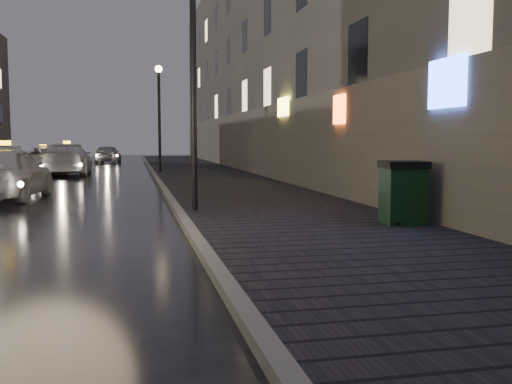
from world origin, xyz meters
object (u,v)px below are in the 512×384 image
lamp_near (193,63)px  car_far (108,154)px  taxi_far (43,159)px  car_left_mid (0,165)px  taxi_near (6,172)px  taxi_mid (67,159)px  trash_bin (403,192)px  lamp_far (159,105)px

lamp_near → car_far: size_ratio=1.34×
car_far → taxi_far: bearing=78.9°
car_left_mid → car_far: bearing=72.1°
car_far → taxi_near: bearing=93.1°
car_left_mid → taxi_mid: 5.61m
lamp_near → trash_bin: size_ratio=4.37×
lamp_far → car_left_mid: 8.41m
trash_bin → taxi_near: size_ratio=0.26×
lamp_near → lamp_far: bearing=90.0°
car_far → lamp_far: bearing=108.8°
trash_bin → car_left_mid: bearing=132.0°
lamp_near → lamp_far: same height
taxi_near → car_far: (1.91, 26.34, -0.13)m
lamp_near → car_left_mid: size_ratio=1.17×
trash_bin → car_far: size_ratio=0.31×
trash_bin → car_left_mid: 17.81m
car_left_mid → taxi_mid: (2.05, 5.22, 0.04)m
trash_bin → car_far: 34.93m
taxi_far → car_left_mid: bearing=-91.1°
car_far → lamp_near: bearing=102.9°
lamp_far → taxi_mid: 5.34m
taxi_far → trash_bin: bearing=-67.5°
trash_bin → car_left_mid: size_ratio=0.27×
lamp_far → trash_bin: size_ratio=4.37×
lamp_near → taxi_far: (-6.35, 21.52, -2.82)m
taxi_far → car_far: (3.22, 9.74, 0.00)m
trash_bin → taxi_near: (-8.73, 7.92, 0.04)m
lamp_near → taxi_far: size_ratio=1.09×
lamp_far → taxi_near: (-5.04, -11.08, -2.69)m
lamp_near → taxi_mid: lamp_near is taller
lamp_near → taxi_mid: 17.59m
trash_bin → car_far: trash_bin is taller
trash_bin → taxi_far: bearing=119.1°
lamp_far → taxi_near: 12.46m
lamp_far → trash_bin: 19.54m
taxi_near → taxi_far: bearing=-80.1°
taxi_mid → trash_bin: bearing=112.3°
lamp_far → taxi_near: size_ratio=1.12×
lamp_far → taxi_far: bearing=139.0°
taxi_far → car_far: car_far is taller
car_left_mid → car_far: (3.45, 19.71, -0.07)m
car_left_mid → taxi_mid: bearing=60.6°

